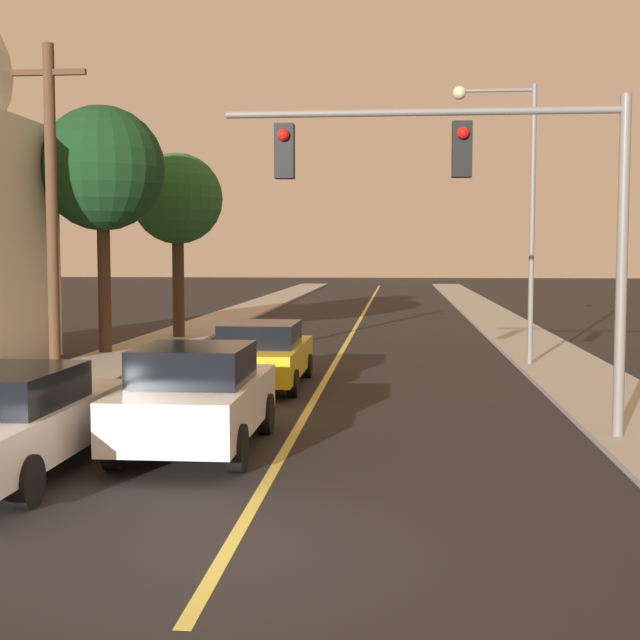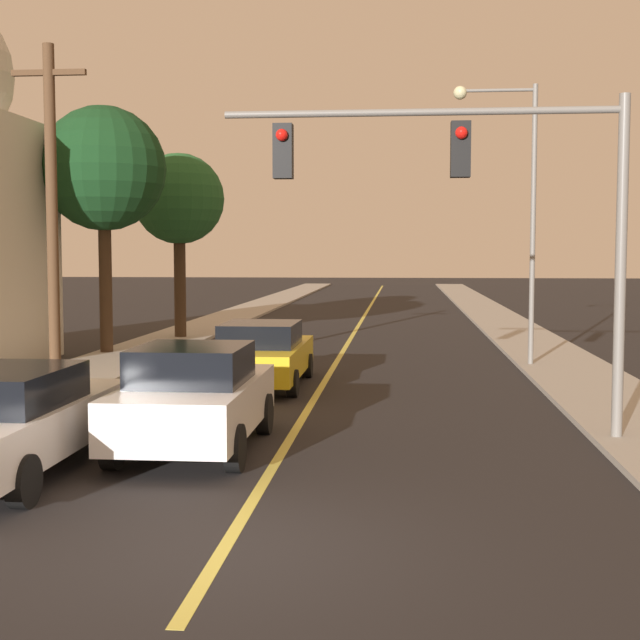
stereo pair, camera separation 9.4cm
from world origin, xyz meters
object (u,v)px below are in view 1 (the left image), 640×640
(utility_pole_left, at_px, (52,213))
(tree_left_far, at_px, (177,200))
(traffic_signal_mast, at_px, (482,188))
(car_outer_lane_front, at_px, (14,420))
(car_near_lane_front, at_px, (196,397))
(streetlamp_right, at_px, (513,186))
(car_near_lane_second, at_px, (262,354))
(tree_left_near, at_px, (102,170))

(utility_pole_left, distance_m, tree_left_far, 12.73)
(traffic_signal_mast, bearing_deg, car_outer_lane_front, -156.30)
(car_outer_lane_front, xyz_separation_m, tree_left_far, (-2.46, 19.24, 4.17))
(car_outer_lane_front, height_order, traffic_signal_mast, traffic_signal_mast)
(car_near_lane_front, bearing_deg, streetlamp_right, 59.97)
(car_near_lane_second, bearing_deg, car_outer_lane_front, -104.42)
(utility_pole_left, relative_size, tree_left_far, 1.13)
(car_near_lane_second, bearing_deg, utility_pole_left, -154.83)
(tree_left_near, bearing_deg, streetlamp_right, -8.53)
(traffic_signal_mast, xyz_separation_m, tree_left_far, (-9.16, 16.29, 0.79))
(tree_left_near, xyz_separation_m, tree_left_far, (1.03, 4.95, -0.63))
(streetlamp_right, height_order, tree_left_far, streetlamp_right)
(car_near_lane_second, distance_m, car_outer_lane_front, 8.80)
(car_outer_lane_front, distance_m, streetlamp_right, 15.62)
(traffic_signal_mast, relative_size, streetlamp_right, 0.88)
(car_near_lane_second, xyz_separation_m, streetlamp_right, (6.21, 3.98, 4.14))
(car_near_lane_front, height_order, car_outer_lane_front, car_near_lane_front)
(car_near_lane_front, relative_size, car_near_lane_second, 0.90)
(car_near_lane_front, distance_m, traffic_signal_mast, 5.72)
(tree_left_near, bearing_deg, traffic_signal_mast, -48.06)
(traffic_signal_mast, relative_size, tree_left_near, 0.89)
(streetlamp_right, bearing_deg, traffic_signal_mast, -100.08)
(car_near_lane_second, height_order, tree_left_far, tree_left_far)
(car_outer_lane_front, xyz_separation_m, traffic_signal_mast, (6.70, 2.94, 3.39))
(car_near_lane_front, xyz_separation_m, tree_left_far, (-4.65, 17.47, 4.11))
(car_near_lane_front, relative_size, traffic_signal_mast, 0.67)
(tree_left_far, bearing_deg, streetlamp_right, -31.80)
(streetlamp_right, xyz_separation_m, utility_pole_left, (-10.39, -5.95, -0.94))
(car_outer_lane_front, height_order, tree_left_far, tree_left_far)
(car_near_lane_front, relative_size, streetlamp_right, 0.59)
(traffic_signal_mast, distance_m, streetlamp_right, 9.74)
(utility_pole_left, bearing_deg, tree_left_far, 92.10)
(car_near_lane_second, bearing_deg, streetlamp_right, 32.66)
(car_near_lane_front, distance_m, car_outer_lane_front, 2.81)
(traffic_signal_mast, height_order, tree_left_near, tree_left_near)
(car_outer_lane_front, relative_size, utility_pole_left, 0.70)
(car_outer_lane_front, relative_size, tree_left_near, 0.70)
(car_outer_lane_front, relative_size, tree_left_far, 0.79)
(car_near_lane_second, relative_size, streetlamp_right, 0.65)
(car_near_lane_second, xyz_separation_m, car_outer_lane_front, (-2.19, -8.52, 0.02))
(car_near_lane_second, xyz_separation_m, traffic_signal_mast, (4.51, -5.58, 3.41))
(traffic_signal_mast, xyz_separation_m, utility_pole_left, (-8.69, 3.61, -0.21))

